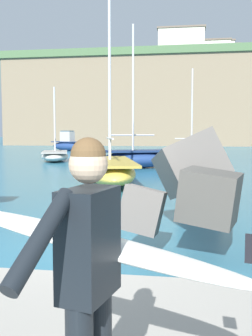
% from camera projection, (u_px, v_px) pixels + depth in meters
% --- Properties ---
extents(ground_plane, '(400.00, 400.00, 0.00)m').
position_uv_depth(ground_plane, '(89.00, 249.00, 6.94)').
color(ground_plane, '#2D6B84').
extents(surfer_with_board, '(2.12, 1.37, 1.78)m').
position_uv_depth(surfer_with_board, '(92.00, 265.00, 2.26)').
color(surfer_with_board, black).
rests_on(surfer_with_board, walkway_path).
extents(boat_near_left, '(3.46, 6.58, 7.53)m').
position_uv_depth(boat_near_left, '(111.00, 170.00, 16.17)').
color(boat_near_left, '#EAC64C').
rests_on(boat_near_left, ground).
extents(boat_near_centre, '(4.84, 3.71, 8.26)m').
position_uv_depth(boat_near_centre, '(138.00, 158.00, 23.16)').
color(boat_near_centre, navy).
rests_on(boat_near_centre, ground).
extents(boat_mid_left, '(4.56, 2.37, 7.00)m').
position_uv_depth(boat_mid_left, '(187.00, 154.00, 30.74)').
color(boat_mid_left, navy).
rests_on(boat_mid_left, ground).
extents(boat_mid_centre, '(3.04, 4.52, 5.39)m').
position_uv_depth(boat_mid_centre, '(55.00, 155.00, 28.52)').
color(boat_mid_centre, beige).
rests_on(boat_mid_centre, ground).
extents(boat_mid_right, '(5.25, 3.53, 2.36)m').
position_uv_depth(boat_mid_right, '(69.00, 144.00, 45.84)').
color(boat_mid_right, navy).
rests_on(boat_mid_right, ground).
extents(mooring_buoy_inner, '(0.44, 0.44, 0.44)m').
position_uv_depth(mooring_buoy_inner, '(177.00, 160.00, 26.62)').
color(mooring_buoy_inner, yellow).
rests_on(mooring_buoy_inner, ground).
extents(station_building_west, '(4.62, 6.55, 5.03)m').
position_uv_depth(station_building_west, '(228.00, 58.00, 84.66)').
color(station_building_west, silver).
rests_on(station_building_west, headland_bluff).
extents(station_building_central, '(5.85, 6.36, 3.93)m').
position_uv_depth(station_building_central, '(214.00, 52.00, 76.07)').
color(station_building_central, silver).
rests_on(station_building_central, headland_bluff).
extents(station_building_east, '(8.40, 5.85, 4.87)m').
position_uv_depth(station_building_east, '(181.00, 44.00, 70.65)').
color(station_building_east, beige).
rests_on(station_building_east, headland_bluff).
extents(station_building_annex, '(6.33, 7.43, 5.43)m').
position_uv_depth(station_building_annex, '(218.00, 56.00, 83.70)').
color(station_building_annex, silver).
rests_on(station_building_annex, headland_bluff).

